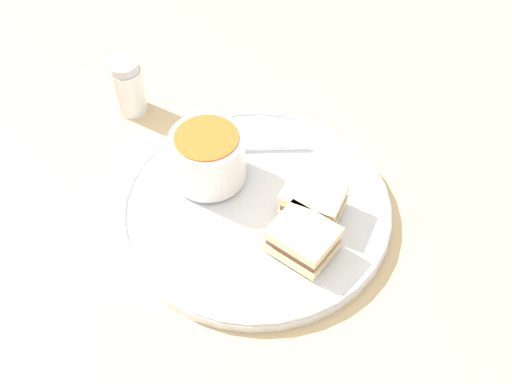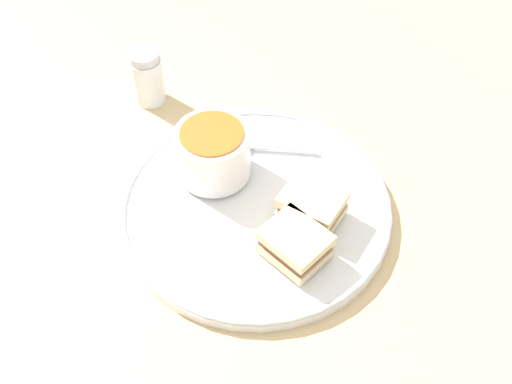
{
  "view_description": "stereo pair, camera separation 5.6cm",
  "coord_description": "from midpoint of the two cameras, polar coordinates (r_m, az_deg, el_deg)",
  "views": [
    {
      "loc": [
        -0.23,
        -0.38,
        0.57
      ],
      "look_at": [
        0.0,
        0.0,
        0.04
      ],
      "focal_mm": 42.0,
      "sensor_mm": 36.0,
      "label": 1
    },
    {
      "loc": [
        -0.19,
        -0.41,
        0.57
      ],
      "look_at": [
        0.0,
        0.0,
        0.04
      ],
      "focal_mm": 42.0,
      "sensor_mm": 36.0,
      "label": 2
    }
  ],
  "objects": [
    {
      "name": "spoon",
      "position": [
        0.77,
        -4.0,
        4.26
      ],
      "size": [
        0.11,
        0.07,
        0.01
      ],
      "rotation": [
        0.0,
        0.0,
        8.9
      ],
      "color": "silver",
      "rests_on": "plate"
    },
    {
      "name": "sandwich_half_near",
      "position": [
        0.66,
        2.06,
        -4.64
      ],
      "size": [
        0.08,
        0.08,
        0.04
      ],
      "rotation": [
        0.0,
        0.0,
        5.08
      ],
      "color": "beige",
      "rests_on": "plate"
    },
    {
      "name": "plate",
      "position": [
        0.72,
        -2.22,
        -1.46
      ],
      "size": [
        0.32,
        0.32,
        0.02
      ],
      "color": "white",
      "rests_on": "ground_plane"
    },
    {
      "name": "sandwich_half_far",
      "position": [
        0.69,
        3.21,
        -0.83
      ],
      "size": [
        0.08,
        0.09,
        0.04
      ],
      "rotation": [
        0.0,
        0.0,
        5.3
      ],
      "color": "beige",
      "rests_on": "plate"
    },
    {
      "name": "ground_plane",
      "position": [
        0.73,
        -2.2,
        -1.9
      ],
      "size": [
        2.4,
        2.4,
        0.0
      ],
      "primitive_type": "plane",
      "color": "#D1B27F"
    },
    {
      "name": "soup_bowl",
      "position": [
        0.72,
        -6.82,
        3.29
      ],
      "size": [
        0.09,
        0.09,
        0.07
      ],
      "color": "white",
      "rests_on": "plate"
    },
    {
      "name": "salt_shaker",
      "position": [
        0.85,
        -13.96,
        9.59
      ],
      "size": [
        0.04,
        0.04,
        0.08
      ],
      "color": "silver",
      "rests_on": "ground_plane"
    }
  ]
}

